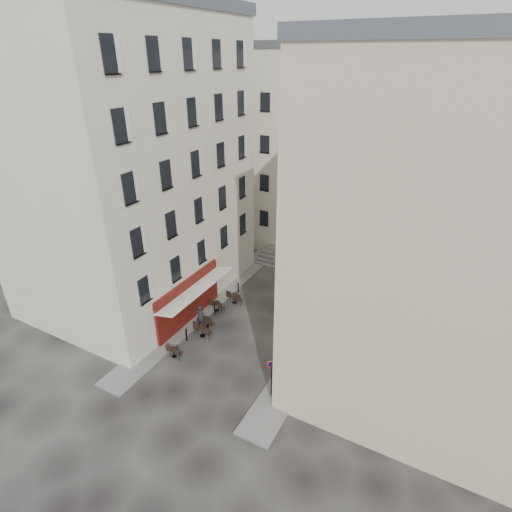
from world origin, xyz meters
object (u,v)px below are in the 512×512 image
Objects in this scene: bistro_table_a at (174,352)px; bistro_table_b at (203,330)px; pedestrian at (201,317)px; no_parking_sign at (272,372)px.

bistro_table_a is 0.80× the size of bistro_table_b.
pedestrian reaches higher than bistro_table_a.
bistro_table_a is at bearing 177.46° from no_parking_sign.
bistro_table_a is 2.65m from bistro_table_b.
pedestrian is (-7.30, 3.44, -0.87)m from no_parking_sign.
pedestrian is (-0.68, 0.75, 0.45)m from bistro_table_b.
bistro_table_b reaches higher than bistro_table_a.
bistro_table_b is at bearing 80.72° from bistro_table_a.
bistro_table_a is at bearing -99.28° from bistro_table_b.
bistro_table_a is (-7.04, 0.07, -1.43)m from no_parking_sign.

